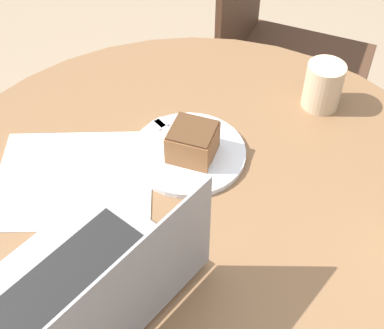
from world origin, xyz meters
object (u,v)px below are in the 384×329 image
at_px(chair, 277,59).
at_px(plate, 188,153).
at_px(laptop, 82,294).
at_px(coffee_glass, 323,86).

height_order(chair, plate, chair).
bearing_deg(plate, chair, 78.41).
bearing_deg(laptop, chair, 16.52).
bearing_deg(chair, laptop, -0.63).
xyz_separation_m(chair, coffee_glass, (0.10, -0.51, 0.31)).
bearing_deg(plate, laptop, -105.05).
bearing_deg(coffee_glass, laptop, -121.81).
relative_size(coffee_glass, laptop, 0.23).
distance_m(plate, laptop, 0.36).
xyz_separation_m(plate, coffee_glass, (0.24, 0.20, 0.04)).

